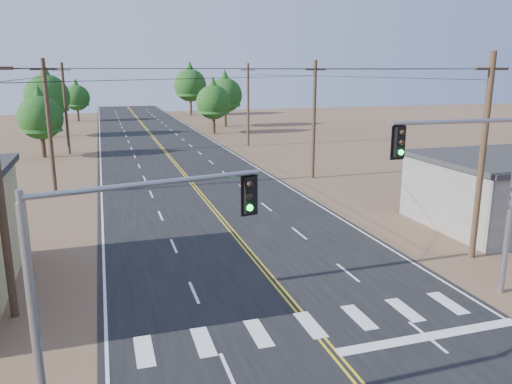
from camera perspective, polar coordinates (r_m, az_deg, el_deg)
name	(u,v)px	position (r m, az deg, el deg)	size (l,w,h in m)	color
road	(198,191)	(39.03, -6.62, 0.11)	(15.00, 200.00, 0.02)	black
utility_pole_left_mid	(49,127)	(39.70, -22.56, 6.88)	(1.80, 0.30, 10.00)	#4C3826
utility_pole_left_far	(66,108)	(59.58, -20.94, 8.96)	(1.80, 0.30, 10.00)	#4C3826
utility_pole_right_near	(482,157)	(26.27, 24.45, 3.71)	(1.80, 0.30, 10.00)	#4C3826
utility_pole_right_mid	(314,119)	(43.16, 6.64, 8.29)	(1.80, 0.30, 10.00)	#4C3826
utility_pole_right_far	(248,104)	(61.94, -0.91, 9.99)	(1.80, 0.30, 10.00)	#4C3826
signal_mast_left	(108,268)	(12.53, -16.57, -8.34)	(5.83, 1.38, 6.66)	gray
signal_mast_right	(481,178)	(21.39, 24.29, 1.43)	(5.81, 0.44, 7.47)	gray
tree_left_near	(40,113)	(58.20, -23.46, 8.28)	(4.66, 4.66, 7.77)	#3F2D1E
tree_left_mid	(47,92)	(76.24, -22.82, 10.48)	(6.10, 6.10, 10.17)	#3F2D1E
tree_left_far	(76,95)	(98.76, -19.83, 10.38)	(4.68, 4.68, 7.79)	#3F2D1E
tree_right_near	(213,99)	(74.68, -4.91, 10.58)	(5.03, 5.03, 8.38)	#3F2D1E
tree_right_mid	(225,92)	(83.92, -3.57, 11.38)	(5.65, 5.65, 9.41)	#3F2D1E
tree_right_far	(190,82)	(106.98, -7.54, 12.36)	(6.70, 6.70, 11.17)	#3F2D1E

